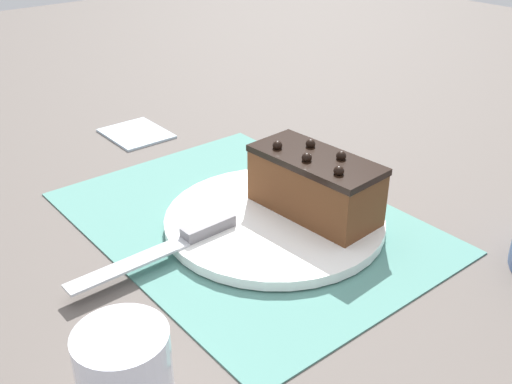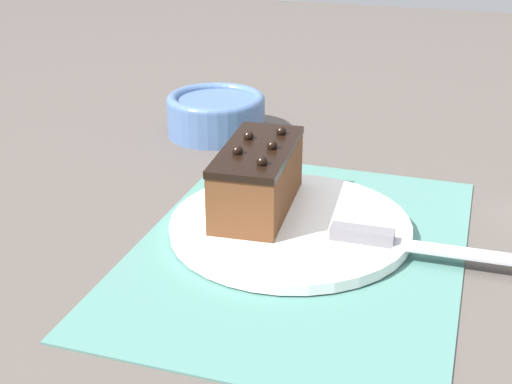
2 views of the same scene
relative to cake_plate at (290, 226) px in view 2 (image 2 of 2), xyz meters
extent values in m
plane|color=#544C47|center=(0.03, 0.02, -0.01)|extent=(3.00, 3.00, 0.00)
cube|color=slate|center=(0.03, 0.02, -0.01)|extent=(0.46, 0.34, 0.00)
cylinder|color=white|center=(0.00, 0.00, 0.00)|extent=(0.27, 0.27, 0.01)
cube|color=brown|center=(-0.02, -0.04, 0.04)|extent=(0.16, 0.08, 0.07)
cube|color=black|center=(-0.02, -0.04, 0.08)|extent=(0.17, 0.09, 0.01)
sphere|color=black|center=(-0.07, -0.03, 0.08)|extent=(0.01, 0.01, 0.01)
sphere|color=black|center=(-0.04, -0.06, 0.08)|extent=(0.01, 0.01, 0.01)
sphere|color=black|center=(-0.02, -0.03, 0.08)|extent=(0.01, 0.01, 0.01)
sphere|color=black|center=(0.00, -0.06, 0.08)|extent=(0.01, 0.01, 0.01)
sphere|color=black|center=(0.03, -0.03, 0.08)|extent=(0.01, 0.01, 0.01)
cube|color=slate|center=(0.02, 0.08, 0.01)|extent=(0.02, 0.07, 0.01)
cube|color=#B7BABF|center=(0.02, 0.19, 0.01)|extent=(0.02, 0.14, 0.00)
cylinder|color=#4C6B9E|center=(-0.28, -0.20, 0.02)|extent=(0.15, 0.15, 0.05)
torus|color=#4C6B9E|center=(-0.28, -0.20, 0.04)|extent=(0.15, 0.15, 0.02)
camera|label=1|loc=(-0.47, 0.41, 0.38)|focal=42.00mm
camera|label=2|loc=(0.68, 0.18, 0.36)|focal=50.00mm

